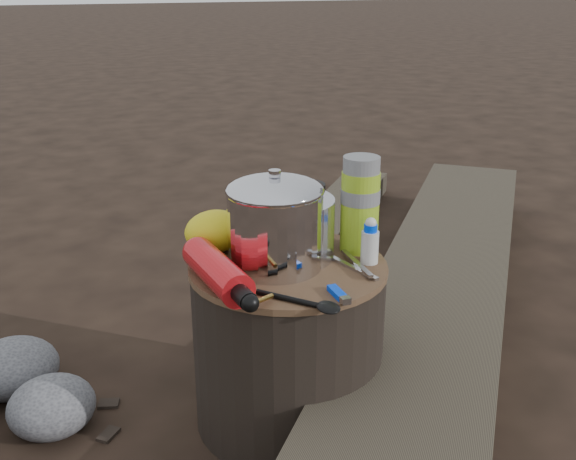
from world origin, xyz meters
name	(u,v)px	position (x,y,z in m)	size (l,w,h in m)	color
ground	(288,416)	(0.00, 0.00, 0.00)	(60.00, 60.00, 0.00)	black
stump	(288,344)	(0.00, 0.00, 0.20)	(0.43, 0.43, 0.40)	black
log_main	(446,279)	(0.71, 0.30, 0.09)	(0.37, 2.17, 0.18)	#373025
log_small	(337,214)	(0.78, 1.12, 0.05)	(0.20, 1.10, 0.09)	#373025
foil_windscreen	(284,228)	(0.01, 0.05, 0.47)	(0.22, 0.22, 0.14)	silver
camping_pot	(275,222)	(-0.03, 0.00, 0.50)	(0.20, 0.20, 0.20)	silver
fuel_bottle	(217,271)	(-0.18, -0.04, 0.43)	(0.07, 0.29, 0.07)	red
thermos	(360,205)	(0.18, 0.01, 0.51)	(0.09, 0.09, 0.22)	#8DB41F
travel_mug	(306,210)	(0.12, 0.14, 0.46)	(0.09, 0.09, 0.13)	black
stuff_sack	(215,231)	(-0.12, 0.14, 0.45)	(0.14, 0.12, 0.10)	yellow
food_pouch	(263,210)	(0.02, 0.18, 0.47)	(0.10, 0.02, 0.13)	navy
lighter	(337,292)	(0.02, -0.18, 0.41)	(0.02, 0.07, 0.01)	#033BF1
pot_grabber	(353,267)	(0.11, -0.09, 0.41)	(0.04, 0.15, 0.01)	#ADADB1
spork	(291,299)	(-0.08, -0.17, 0.41)	(0.04, 0.17, 0.01)	black
squeeze_bottle	(370,243)	(0.17, -0.07, 0.45)	(0.04, 0.04, 0.09)	beige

